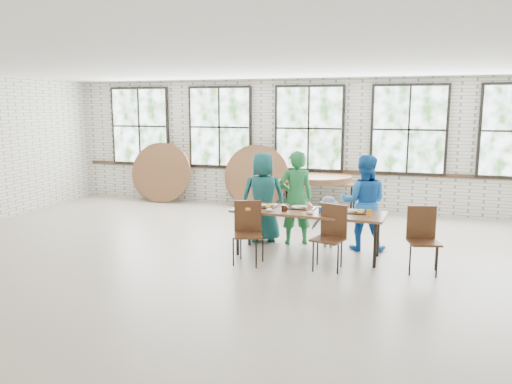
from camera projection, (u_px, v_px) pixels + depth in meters
room at (309, 130)px, 11.47m from camera, size 12.00×12.00×12.00m
dining_table at (308, 214)px, 7.92m from camera, size 2.44×0.92×0.74m
chair_near_left at (248, 227)px, 7.62m from camera, size 0.53×0.52×0.95m
chair_near_right at (331, 231)px, 7.35m from camera, size 0.52×0.51×0.95m
chair_spare at (423, 234)px, 7.21m from camera, size 0.51×0.50×0.95m
adult_teal at (263, 197)px, 8.79m from camera, size 0.90×0.73×1.60m
adult_green at (296, 198)px, 8.61m from camera, size 0.70×0.59×1.63m
toddler at (328, 221)px, 8.51m from camera, size 0.60×0.39×0.87m
adult_blue at (364, 203)px, 8.27m from camera, size 0.81×0.65×1.60m
storage_table at (318, 183)px, 11.09m from camera, size 1.84×0.85×0.74m
tabletop_clutter at (310, 210)px, 7.86m from camera, size 2.00×0.63×0.11m
round_tops_stacked at (318, 178)px, 11.07m from camera, size 1.50×1.50×0.13m
round_tops_leaning at (207, 175)px, 12.14m from camera, size 4.16×0.50×1.48m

